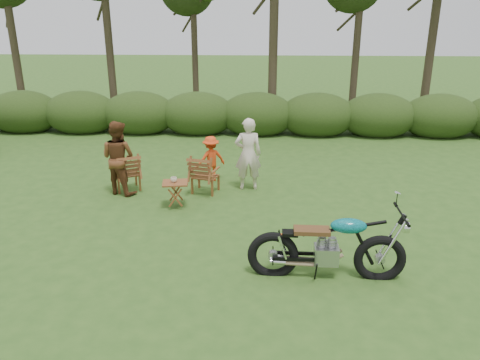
{
  "coord_description": "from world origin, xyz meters",
  "views": [
    {
      "loc": [
        0.19,
        -6.46,
        3.85
      ],
      "look_at": [
        -0.22,
        1.76,
        0.9
      ],
      "focal_mm": 35.0,
      "sensor_mm": 36.0,
      "label": 1
    }
  ],
  "objects_px": {
    "lawn_chair_right": "(206,192)",
    "cup": "(174,180)",
    "adult_a": "(248,188)",
    "motorcycle": "(325,276)",
    "lawn_chair_left": "(128,189)",
    "side_table": "(176,195)",
    "child": "(211,180)",
    "adult_b": "(122,193)"
  },
  "relations": [
    {
      "from": "adult_a",
      "to": "child",
      "type": "distance_m",
      "value": 1.05
    },
    {
      "from": "side_table",
      "to": "cup",
      "type": "distance_m",
      "value": 0.33
    },
    {
      "from": "lawn_chair_right",
      "to": "child",
      "type": "bearing_deg",
      "value": -78.55
    },
    {
      "from": "lawn_chair_right",
      "to": "adult_b",
      "type": "height_order",
      "value": "adult_b"
    },
    {
      "from": "lawn_chair_left",
      "to": "side_table",
      "type": "bearing_deg",
      "value": 115.97
    },
    {
      "from": "motorcycle",
      "to": "cup",
      "type": "distance_m",
      "value": 3.89
    },
    {
      "from": "side_table",
      "to": "child",
      "type": "relative_size",
      "value": 0.5
    },
    {
      "from": "side_table",
      "to": "adult_a",
      "type": "bearing_deg",
      "value": 38.19
    },
    {
      "from": "motorcycle",
      "to": "lawn_chair_left",
      "type": "height_order",
      "value": "motorcycle"
    },
    {
      "from": "lawn_chair_right",
      "to": "child",
      "type": "xyz_separation_m",
      "value": [
        0.05,
        0.79,
        0.0
      ]
    },
    {
      "from": "motorcycle",
      "to": "side_table",
      "type": "height_order",
      "value": "motorcycle"
    },
    {
      "from": "adult_b",
      "to": "child",
      "type": "bearing_deg",
      "value": -132.33
    },
    {
      "from": "adult_a",
      "to": "motorcycle",
      "type": "bearing_deg",
      "value": 103.39
    },
    {
      "from": "lawn_chair_right",
      "to": "cup",
      "type": "bearing_deg",
      "value": 73.24
    },
    {
      "from": "adult_a",
      "to": "child",
      "type": "xyz_separation_m",
      "value": [
        -0.91,
        0.52,
        0.0
      ]
    },
    {
      "from": "lawn_chair_left",
      "to": "lawn_chair_right",
      "type": "bearing_deg",
      "value": 150.22
    },
    {
      "from": "motorcycle",
      "to": "lawn_chair_right",
      "type": "relative_size",
      "value": 2.55
    },
    {
      "from": "lawn_chair_left",
      "to": "cup",
      "type": "distance_m",
      "value": 1.7
    },
    {
      "from": "child",
      "to": "lawn_chair_left",
      "type": "bearing_deg",
      "value": -6.9
    },
    {
      "from": "lawn_chair_right",
      "to": "lawn_chair_left",
      "type": "xyz_separation_m",
      "value": [
        -1.81,
        0.08,
        0.0
      ]
    },
    {
      "from": "lawn_chair_left",
      "to": "adult_b",
      "type": "height_order",
      "value": "adult_b"
    },
    {
      "from": "adult_b",
      "to": "lawn_chair_right",
      "type": "bearing_deg",
      "value": -153.73
    },
    {
      "from": "lawn_chair_left",
      "to": "adult_b",
      "type": "bearing_deg",
      "value": 38.18
    },
    {
      "from": "adult_b",
      "to": "adult_a",
      "type": "bearing_deg",
      "value": -149.61
    },
    {
      "from": "side_table",
      "to": "cup",
      "type": "height_order",
      "value": "cup"
    },
    {
      "from": "adult_a",
      "to": "lawn_chair_left",
      "type": "bearing_deg",
      "value": -1.84
    },
    {
      "from": "motorcycle",
      "to": "side_table",
      "type": "relative_size",
      "value": 4.12
    },
    {
      "from": "lawn_chair_left",
      "to": "adult_a",
      "type": "relative_size",
      "value": 0.53
    },
    {
      "from": "lawn_chair_left",
      "to": "child",
      "type": "bearing_deg",
      "value": 173.73
    },
    {
      "from": "motorcycle",
      "to": "side_table",
      "type": "xyz_separation_m",
      "value": [
        -2.79,
        2.61,
        0.28
      ]
    },
    {
      "from": "side_table",
      "to": "adult_b",
      "type": "relative_size",
      "value": 0.33
    },
    {
      "from": "lawn_chair_left",
      "to": "adult_a",
      "type": "xyz_separation_m",
      "value": [
        2.76,
        0.2,
        0.0
      ]
    },
    {
      "from": "lawn_chair_right",
      "to": "cup",
      "type": "relative_size",
      "value": 6.54
    },
    {
      "from": "lawn_chair_right",
      "to": "side_table",
      "type": "xyz_separation_m",
      "value": [
        -0.52,
        -0.89,
        0.28
      ]
    },
    {
      "from": "lawn_chair_right",
      "to": "side_table",
      "type": "relative_size",
      "value": 1.62
    },
    {
      "from": "cup",
      "to": "child",
      "type": "bearing_deg",
      "value": 70.69
    },
    {
      "from": "motorcycle",
      "to": "child",
      "type": "height_order",
      "value": "motorcycle"
    },
    {
      "from": "motorcycle",
      "to": "side_table",
      "type": "distance_m",
      "value": 3.83
    },
    {
      "from": "child",
      "to": "lawn_chair_right",
      "type": "bearing_deg",
      "value": 58.69
    },
    {
      "from": "lawn_chair_right",
      "to": "adult_a",
      "type": "distance_m",
      "value": 0.99
    },
    {
      "from": "cup",
      "to": "child",
      "type": "distance_m",
      "value": 1.88
    },
    {
      "from": "lawn_chair_right",
      "to": "cup",
      "type": "height_order",
      "value": "cup"
    }
  ]
}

